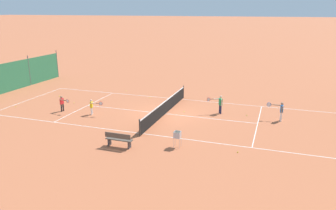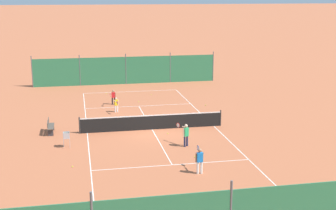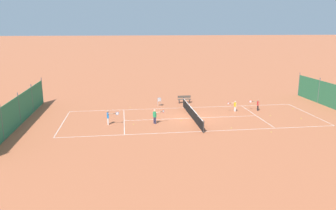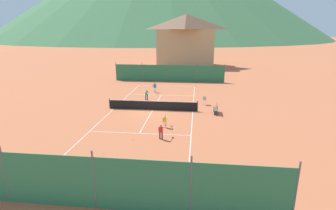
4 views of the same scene
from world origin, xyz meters
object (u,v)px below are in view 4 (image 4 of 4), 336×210
(player_far_service, at_px, (147,94))
(tennis_ball_by_net_right, at_px, (133,140))
(player_near_baseline, at_px, (165,120))
(tennis_ball_near_corner, at_px, (104,153))
(tennis_ball_alley_left, at_px, (82,127))
(tennis_ball_mid_court, at_px, (149,96))
(tennis_ball_by_net_left, at_px, (201,97))
(player_near_service, at_px, (161,130))
(tennis_ball_far_corner, at_px, (156,165))
(alpine_chalet, at_px, (186,40))
(tennis_ball_service_box, at_px, (110,116))
(player_far_baseline, at_px, (155,87))
(tennis_ball_alley_right, at_px, (147,106))
(ball_hopper, at_px, (205,99))
(courtside_bench, at_px, (216,109))
(tennis_net, at_px, (153,105))

(player_far_service, bearing_deg, tennis_ball_by_net_right, -84.21)
(player_near_baseline, distance_m, tennis_ball_near_corner, 6.39)
(tennis_ball_alley_left, height_order, tennis_ball_mid_court, same)
(tennis_ball_mid_court, bearing_deg, tennis_ball_by_net_left, 1.75)
(player_near_baseline, bearing_deg, tennis_ball_alley_left, -173.78)
(tennis_ball_by_net_right, bearing_deg, tennis_ball_by_net_left, 69.07)
(tennis_ball_near_corner, bearing_deg, tennis_ball_mid_court, 89.41)
(player_near_baseline, relative_size, tennis_ball_mid_court, 16.70)
(tennis_ball_by_net_right, relative_size, tennis_ball_mid_court, 1.00)
(player_near_service, distance_m, tennis_ball_far_corner, 4.15)
(tennis_ball_by_net_right, bearing_deg, tennis_ball_alley_left, 156.13)
(tennis_ball_alley_left, xyz_separation_m, alpine_chalet, (6.83, 40.01, 5.79))
(tennis_ball_mid_court, xyz_separation_m, alpine_chalet, (3.14, 28.88, 5.79))
(tennis_ball_service_box, bearing_deg, tennis_ball_mid_court, 74.75)
(tennis_ball_mid_court, bearing_deg, player_near_service, -75.61)
(player_far_baseline, relative_size, player_near_baseline, 1.17)
(tennis_ball_alley_right, distance_m, tennis_ball_alley_left, 7.99)
(player_near_baseline, distance_m, tennis_ball_alley_left, 7.02)
(tennis_ball_alley_right, bearing_deg, ball_hopper, 12.83)
(player_near_service, xyz_separation_m, tennis_ball_by_net_left, (3.10, 13.03, -0.65))
(player_far_baseline, height_order, courtside_bench, player_far_baseline)
(player_far_service, height_order, tennis_ball_alley_right, player_far_service)
(tennis_ball_far_corner, bearing_deg, tennis_net, 100.68)
(player_near_service, bearing_deg, player_far_service, 106.44)
(tennis_ball_near_corner, xyz_separation_m, ball_hopper, (6.88, 12.73, 0.63))
(tennis_net, xyz_separation_m, tennis_ball_mid_court, (-1.41, 5.56, -0.47))
(tennis_ball_alley_left, distance_m, courtside_bench, 12.55)
(player_near_service, xyz_separation_m, alpine_chalet, (-0.16, 41.71, 5.14))
(player_far_baseline, bearing_deg, tennis_ball_far_corner, -80.48)
(player_far_baseline, relative_size, tennis_ball_alley_right, 19.50)
(player_near_baseline, bearing_deg, tennis_ball_alley_right, 113.91)
(tennis_ball_mid_court, bearing_deg, player_near_baseline, -72.57)
(player_near_baseline, relative_size, tennis_ball_alley_left, 16.70)
(tennis_ball_far_corner, bearing_deg, player_near_baseline, 92.55)
(player_far_baseline, bearing_deg, alpine_chalet, 84.02)
(tennis_ball_by_net_left, distance_m, courtside_bench, 6.35)
(tennis_ball_near_corner, distance_m, courtside_bench, 12.55)
(player_far_baseline, distance_m, player_near_baseline, 12.91)
(tennis_ball_far_corner, bearing_deg, ball_hopper, 77.17)
(player_near_baseline, xyz_separation_m, ball_hopper, (3.46, 7.38, 0.01))
(player_far_baseline, bearing_deg, tennis_ball_mid_court, -98.85)
(tennis_net, distance_m, tennis_ball_alley_right, 1.49)
(player_near_service, xyz_separation_m, tennis_ball_mid_court, (-3.29, 12.83, -0.65))
(player_far_baseline, relative_size, tennis_ball_near_corner, 19.50)
(tennis_ball_far_corner, height_order, tennis_ball_alley_left, same)
(ball_hopper, bearing_deg, tennis_ball_near_corner, -118.39)
(player_near_baseline, bearing_deg, tennis_ball_by_net_right, -124.66)
(player_far_service, height_order, courtside_bench, player_far_service)
(tennis_ball_far_corner, xyz_separation_m, tennis_ball_alley_right, (-2.94, 12.53, 0.00))
(tennis_ball_alley_left, bearing_deg, courtside_bench, 24.18)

